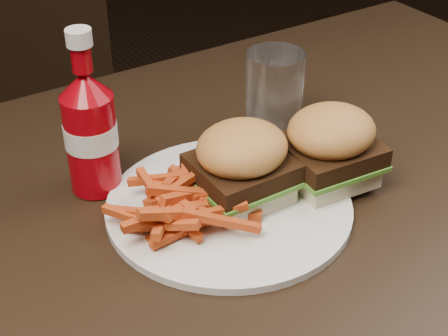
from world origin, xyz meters
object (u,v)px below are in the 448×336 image
dining_table (258,223)px  plate (229,206)px  tumbler (274,96)px  ketchup_bottle (92,143)px  chair_far (40,113)px

dining_table → plate: bearing=151.0°
dining_table → tumbler: tumbler is taller
ketchup_bottle → tumbler: (0.24, -0.01, -0.01)m
dining_table → tumbler: 0.18m
plate → ketchup_bottle: size_ratio=2.33×
dining_table → chair_far: (0.03, 0.92, -0.30)m
dining_table → ketchup_bottle: ketchup_bottle is taller
plate → ketchup_bottle: (-0.10, 0.12, 0.06)m
dining_table → ketchup_bottle: bearing=134.7°
chair_far → ketchup_bottle: ketchup_bottle is taller
ketchup_bottle → plate: bearing=-48.7°
chair_far → ketchup_bottle: bearing=99.4°
chair_far → plate: plate is taller
dining_table → tumbler: bearing=48.5°
ketchup_bottle → tumbler: size_ratio=1.01×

